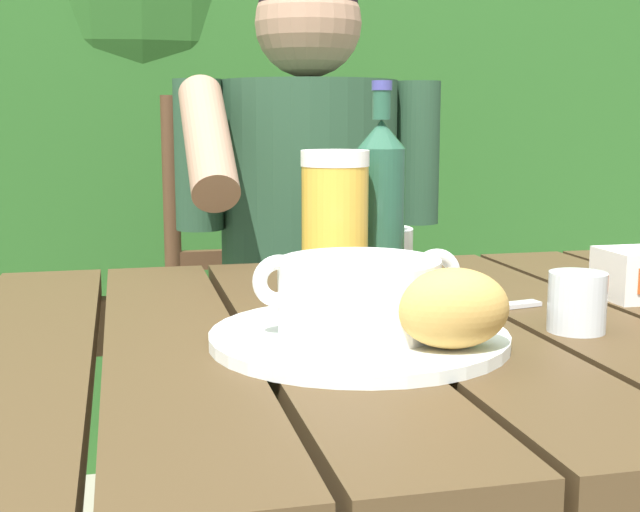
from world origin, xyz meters
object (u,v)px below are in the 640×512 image
object	(u,v)px
serving_plate	(359,337)
water_glass_small	(577,302)
beer_bottle	(381,201)
bread_roll	(453,308)
table_knife	(468,309)
soup_bowl	(359,294)
beer_glass	(335,224)
person_eating	(312,248)
diner_bowl	(366,249)
chair_near_diner	(293,343)

from	to	relation	value
serving_plate	water_glass_small	world-z (taller)	water_glass_small
serving_plate	beer_bottle	distance (m)	0.30
bread_roll	beer_bottle	xyz separation A→B (m)	(0.04, 0.34, 0.06)
bread_roll	table_knife	bearing A→B (deg)	62.76
soup_bowl	bread_roll	world-z (taller)	soup_bowl
serving_plate	beer_glass	distance (m)	0.23
person_eating	diner_bowl	distance (m)	0.34
bread_roll	diner_bowl	bearing A→B (deg)	83.49
soup_bowl	diner_bowl	world-z (taller)	soup_bowl
diner_bowl	chair_near_diner	bearing A→B (deg)	90.00
water_glass_small	diner_bowl	size ratio (longest dim) A/B	0.46
beer_glass	person_eating	bearing A→B (deg)	80.49
beer_bottle	chair_near_diner	bearing A→B (deg)	88.67
chair_near_diner	beer_glass	bearing A→B (deg)	-97.07
table_knife	water_glass_small	bearing A→B (deg)	-54.02
person_eating	soup_bowl	bearing A→B (deg)	-99.08
water_glass_small	table_knife	size ratio (longest dim) A/B	0.38
beer_glass	table_knife	distance (m)	0.19
beer_glass	water_glass_small	distance (m)	0.30
bread_roll	beer_glass	xyz separation A→B (m)	(-0.03, 0.29, 0.04)
beer_bottle	table_knife	xyz separation A→B (m)	(0.05, -0.16, -0.11)
serving_plate	water_glass_small	size ratio (longest dim) A/B	4.73
serving_plate	person_eating	bearing A→B (deg)	80.92
table_knife	bread_roll	bearing A→B (deg)	-117.24
person_eating	water_glass_small	size ratio (longest dim) A/B	20.18
beer_glass	serving_plate	bearing A→B (deg)	-98.09
bread_roll	beer_bottle	size ratio (longest dim) A/B	0.41
soup_bowl	water_glass_small	bearing A→B (deg)	-1.37
beer_glass	diner_bowl	distance (m)	0.19
person_eating	water_glass_small	distance (m)	0.73
person_eating	bread_roll	world-z (taller)	person_eating
serving_plate	soup_bowl	size ratio (longest dim) A/B	1.40
soup_bowl	table_knife	size ratio (longest dim) A/B	1.30
chair_near_diner	serving_plate	xyz separation A→B (m)	(-0.12, -0.91, 0.25)
beer_glass	bread_roll	bearing A→B (deg)	-83.28
diner_bowl	soup_bowl	bearing A→B (deg)	-107.23
soup_bowl	table_knife	xyz separation A→B (m)	(0.15, 0.10, -0.04)
water_glass_small	diner_bowl	bearing A→B (deg)	106.32
person_eating	beer_glass	distance (m)	0.51
beer_glass	soup_bowl	bearing A→B (deg)	-98.09
table_knife	diner_bowl	size ratio (longest dim) A/B	1.20
diner_bowl	beer_glass	bearing A→B (deg)	-118.20
serving_plate	beer_bottle	bearing A→B (deg)	68.69
chair_near_diner	bread_roll	xyz separation A→B (m)	(-0.05, -0.98, 0.29)
serving_plate	table_knife	size ratio (longest dim) A/B	1.82
chair_near_diner	serving_plate	world-z (taller)	chair_near_diner
beer_glass	water_glass_small	xyz separation A→B (m)	(0.20, -0.22, -0.06)
chair_near_diner	diner_bowl	distance (m)	0.60
water_glass_small	diner_bowl	distance (m)	0.40
person_eating	bread_roll	xyz separation A→B (m)	(-0.05, -0.79, 0.07)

